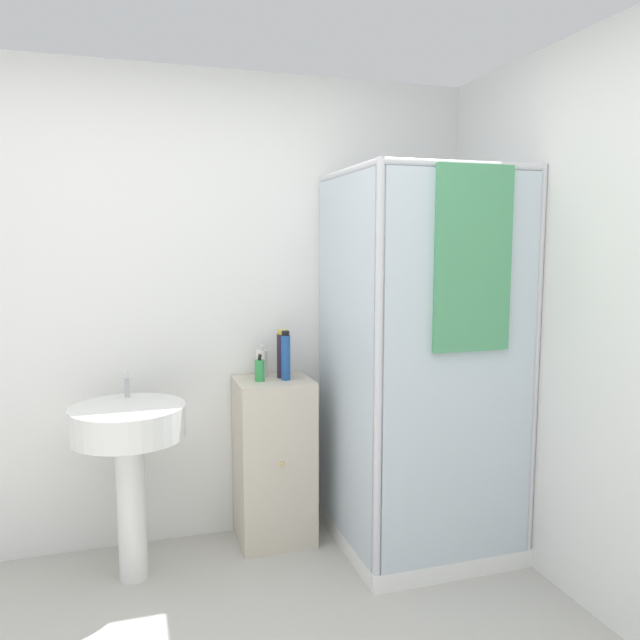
# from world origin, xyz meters

# --- Properties ---
(wall_back) EXTENTS (6.40, 0.06, 2.50)m
(wall_back) POSITION_xyz_m (0.00, 1.70, 1.25)
(wall_back) COLOR white
(wall_back) RESTS_ON ground_plane
(shower_enclosure) EXTENTS (0.85, 0.88, 1.97)m
(shower_enclosure) POSITION_xyz_m (1.19, 1.16, 0.57)
(shower_enclosure) COLOR white
(shower_enclosure) RESTS_ON ground_plane
(vanity_cabinet) EXTENTS (0.39, 0.36, 0.89)m
(vanity_cabinet) POSITION_xyz_m (0.51, 1.49, 0.44)
(vanity_cabinet) COLOR beige
(vanity_cabinet) RESTS_ON ground_plane
(sink) EXTENTS (0.53, 0.53, 0.98)m
(sink) POSITION_xyz_m (-0.23, 1.31, 0.68)
(sink) COLOR white
(sink) RESTS_ON ground_plane
(soap_dispenser) EXTENTS (0.05, 0.05, 0.14)m
(soap_dispenser) POSITION_xyz_m (0.44, 1.48, 0.95)
(soap_dispenser) COLOR green
(soap_dispenser) RESTS_ON vanity_cabinet
(shampoo_bottle_tall_black) EXTENTS (0.07, 0.07, 0.26)m
(shampoo_bottle_tall_black) POSITION_xyz_m (0.58, 1.53, 1.01)
(shampoo_bottle_tall_black) COLOR #281E33
(shampoo_bottle_tall_black) RESTS_ON vanity_cabinet
(shampoo_bottle_blue) EXTENTS (0.05, 0.05, 0.26)m
(shampoo_bottle_blue) POSITION_xyz_m (0.57, 1.46, 1.02)
(shampoo_bottle_blue) COLOR #1E4C93
(shampoo_bottle_blue) RESTS_ON vanity_cabinet
(lotion_bottle_white) EXTENTS (0.06, 0.06, 0.18)m
(lotion_bottle_white) POSITION_xyz_m (0.47, 1.58, 0.96)
(lotion_bottle_white) COLOR white
(lotion_bottle_white) RESTS_ON vanity_cabinet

